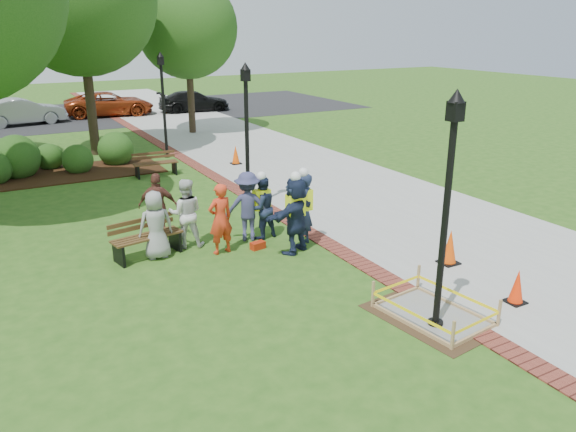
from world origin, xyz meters
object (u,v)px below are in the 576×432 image
lamp_near (447,196)px  hivis_worker_b (303,208)px  hivis_worker_a (295,213)px  cone_front (517,287)px  hivis_worker_c (262,205)px  bench_near (148,245)px  wet_concrete_pad (434,305)px

lamp_near → hivis_worker_b: (-0.09, 4.64, -1.50)m
lamp_near → hivis_worker_a: size_ratio=2.13×
cone_front → hivis_worker_c: hivis_worker_c is taller
hivis_worker_a → hivis_worker_b: size_ratio=1.01×
bench_near → hivis_worker_a: 3.58m
cone_front → lamp_near: bearing=177.1°
wet_concrete_pad → hivis_worker_b: 4.43m
hivis_worker_b → hivis_worker_c: 1.16m
wet_concrete_pad → lamp_near: lamp_near is taller
bench_near → hivis_worker_c: bearing=-3.4°
bench_near → hivis_worker_c: (2.93, -0.17, 0.59)m
bench_near → hivis_worker_a: bearing=-23.9°
wet_concrete_pad → cone_front: 1.84m
lamp_near → hivis_worker_c: bearing=97.6°
hivis_worker_c → cone_front: bearing=-64.3°
bench_near → hivis_worker_c: 3.00m
hivis_worker_b → hivis_worker_c: size_ratio=1.13×
hivis_worker_b → hivis_worker_c: (-0.66, 0.95, -0.10)m
cone_front → hivis_worker_c: size_ratio=0.41×
bench_near → hivis_worker_a: hivis_worker_a is taller
hivis_worker_a → hivis_worker_c: (-0.28, 1.25, -0.11)m
wet_concrete_pad → hivis_worker_a: (-0.67, 4.07, 0.75)m
hivis_worker_b → wet_concrete_pad: bearing=-86.3°
hivis_worker_b → hivis_worker_c: hivis_worker_b is taller
wet_concrete_pad → hivis_worker_c: (-0.95, 5.31, 0.65)m
cone_front → hivis_worker_b: size_ratio=0.36×
lamp_near → hivis_worker_b: bearing=91.1°
bench_near → cone_front: 8.16m
wet_concrete_pad → cone_front: cone_front is taller
bench_near → wet_concrete_pad: bearing=-54.7°
cone_front → wet_concrete_pad: bearing=168.0°
hivis_worker_c → hivis_worker_a: bearing=-77.5°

